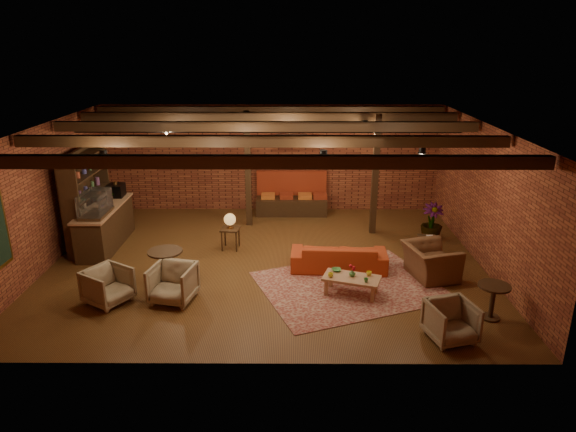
{
  "coord_description": "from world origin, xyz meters",
  "views": [
    {
      "loc": [
        0.58,
        -11.1,
        5.01
      ],
      "look_at": [
        0.51,
        0.2,
        1.09
      ],
      "focal_mm": 32.0,
      "sensor_mm": 36.0,
      "label": 1
    }
  ],
  "objects_px": {
    "coffee_table": "(351,279)",
    "plant_tall": "(435,186)",
    "armchair_b": "(173,281)",
    "sofa": "(339,256)",
    "armchair_a": "(108,284)",
    "side_table_lamp": "(230,222)",
    "armchair_right": "(431,256)",
    "round_table_left": "(166,261)",
    "armchair_far": "(451,320)",
    "side_table_book": "(427,239)",
    "round_table_right": "(493,296)"
  },
  "relations": [
    {
      "from": "coffee_table",
      "to": "armchair_a",
      "type": "relative_size",
      "value": 1.58
    },
    {
      "from": "plant_tall",
      "to": "armchair_a",
      "type": "bearing_deg",
      "value": -155.0
    },
    {
      "from": "armchair_b",
      "to": "armchair_right",
      "type": "xyz_separation_m",
      "value": [
        5.44,
        1.12,
        0.07
      ]
    },
    {
      "from": "armchair_a",
      "to": "round_table_right",
      "type": "relative_size",
      "value": 1.16
    },
    {
      "from": "armchair_a",
      "to": "side_table_book",
      "type": "height_order",
      "value": "armchair_a"
    },
    {
      "from": "side_table_lamp",
      "to": "coffee_table",
      "type": "bearing_deg",
      "value": -41.21
    },
    {
      "from": "coffee_table",
      "to": "armchair_a",
      "type": "distance_m",
      "value": 4.89
    },
    {
      "from": "sofa",
      "to": "coffee_table",
      "type": "bearing_deg",
      "value": 99.85
    },
    {
      "from": "side_table_lamp",
      "to": "armchair_right",
      "type": "xyz_separation_m",
      "value": [
        4.59,
        -1.57,
        -0.22
      ]
    },
    {
      "from": "coffee_table",
      "to": "plant_tall",
      "type": "xyz_separation_m",
      "value": [
        2.42,
        3.03,
        1.13
      ]
    },
    {
      "from": "round_table_right",
      "to": "side_table_lamp",
      "type": "bearing_deg",
      "value": 147.54
    },
    {
      "from": "sofa",
      "to": "side_table_book",
      "type": "bearing_deg",
      "value": -157.59
    },
    {
      "from": "round_table_right",
      "to": "plant_tall",
      "type": "bearing_deg",
      "value": 91.61
    },
    {
      "from": "sofa",
      "to": "armchair_b",
      "type": "distance_m",
      "value": 3.77
    },
    {
      "from": "sofa",
      "to": "side_table_book",
      "type": "height_order",
      "value": "sofa"
    },
    {
      "from": "coffee_table",
      "to": "armchair_a",
      "type": "bearing_deg",
      "value": -175.58
    },
    {
      "from": "armchair_b",
      "to": "plant_tall",
      "type": "relative_size",
      "value": 0.28
    },
    {
      "from": "sofa",
      "to": "armchair_far",
      "type": "height_order",
      "value": "armchair_far"
    },
    {
      "from": "coffee_table",
      "to": "side_table_book",
      "type": "xyz_separation_m",
      "value": [
        2.04,
        1.99,
        0.1
      ]
    },
    {
      "from": "sofa",
      "to": "armchair_b",
      "type": "xyz_separation_m",
      "value": [
        -3.45,
        -1.51,
        0.11
      ]
    },
    {
      "from": "round_table_left",
      "to": "plant_tall",
      "type": "distance_m",
      "value": 6.9
    },
    {
      "from": "sofa",
      "to": "round_table_right",
      "type": "relative_size",
      "value": 3.12
    },
    {
      "from": "coffee_table",
      "to": "side_table_lamp",
      "type": "bearing_deg",
      "value": 138.79
    },
    {
      "from": "armchair_a",
      "to": "armchair_right",
      "type": "xyz_separation_m",
      "value": [
        6.71,
        1.21,
        0.09
      ]
    },
    {
      "from": "sofa",
      "to": "round_table_right",
      "type": "distance_m",
      "value": 3.45
    },
    {
      "from": "coffee_table",
      "to": "side_table_book",
      "type": "bearing_deg",
      "value": 44.2
    },
    {
      "from": "round_table_left",
      "to": "armchair_far",
      "type": "height_order",
      "value": "armchair_far"
    },
    {
      "from": "sofa",
      "to": "armchair_right",
      "type": "xyz_separation_m",
      "value": [
        1.98,
        -0.38,
        0.18
      ]
    },
    {
      "from": "armchair_right",
      "to": "armchair_far",
      "type": "xyz_separation_m",
      "value": [
        -0.29,
        -2.52,
        -0.1
      ]
    },
    {
      "from": "sofa",
      "to": "armchair_far",
      "type": "xyz_separation_m",
      "value": [
        1.7,
        -2.9,
        0.07
      ]
    },
    {
      "from": "side_table_lamp",
      "to": "armchair_b",
      "type": "xyz_separation_m",
      "value": [
        -0.85,
        -2.7,
        -0.29
      ]
    },
    {
      "from": "armchair_b",
      "to": "round_table_right",
      "type": "relative_size",
      "value": 1.21
    },
    {
      "from": "sofa",
      "to": "side_table_lamp",
      "type": "height_order",
      "value": "side_table_lamp"
    },
    {
      "from": "armchair_b",
      "to": "side_table_book",
      "type": "relative_size",
      "value": 1.66
    },
    {
      "from": "round_table_left",
      "to": "armchair_far",
      "type": "relative_size",
      "value": 0.98
    },
    {
      "from": "armchair_far",
      "to": "round_table_left",
      "type": "bearing_deg",
      "value": 143.44
    },
    {
      "from": "armchair_b",
      "to": "round_table_right",
      "type": "bearing_deg",
      "value": 6.13
    },
    {
      "from": "sofa",
      "to": "armchair_b",
      "type": "height_order",
      "value": "armchair_b"
    },
    {
      "from": "side_table_lamp",
      "to": "round_table_left",
      "type": "relative_size",
      "value": 1.22
    },
    {
      "from": "coffee_table",
      "to": "round_table_right",
      "type": "distance_m",
      "value": 2.71
    },
    {
      "from": "side_table_lamp",
      "to": "round_table_left",
      "type": "distance_m",
      "value": 2.27
    },
    {
      "from": "round_table_left",
      "to": "sofa",
      "type": "bearing_deg",
      "value": 11.29
    },
    {
      "from": "armchair_right",
      "to": "sofa",
      "type": "bearing_deg",
      "value": 64.67
    },
    {
      "from": "armchair_far",
      "to": "side_table_book",
      "type": "bearing_deg",
      "value": 67.34
    },
    {
      "from": "round_table_left",
      "to": "armchair_right",
      "type": "bearing_deg",
      "value": 3.67
    },
    {
      "from": "armchair_a",
      "to": "side_table_book",
      "type": "distance_m",
      "value": 7.31
    },
    {
      "from": "armchair_b",
      "to": "sofa",
      "type": "bearing_deg",
      "value": 35.9
    },
    {
      "from": "side_table_book",
      "to": "coffee_table",
      "type": "bearing_deg",
      "value": -135.8
    },
    {
      "from": "armchair_far",
      "to": "round_table_right",
      "type": "bearing_deg",
      "value": 21.47
    },
    {
      "from": "coffee_table",
      "to": "plant_tall",
      "type": "height_order",
      "value": "plant_tall"
    }
  ]
}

